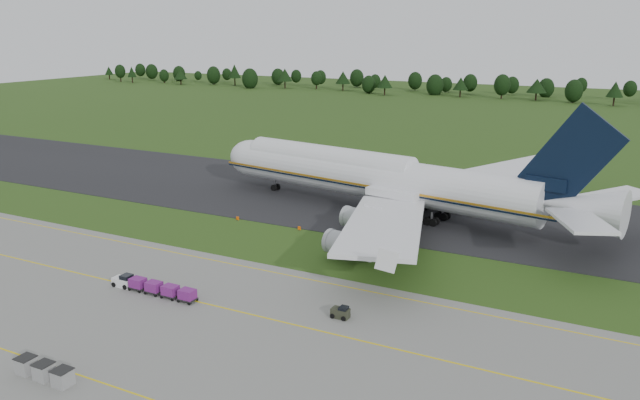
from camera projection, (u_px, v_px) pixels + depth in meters
The scene contains 10 objects.
ground at pixel (286, 246), 92.58m from camera, with size 600.00×600.00×0.00m, color #274514.
apron at pixel (119, 345), 63.37m from camera, with size 300.00×52.00×0.06m, color slate.
taxiway at pixel (361, 201), 116.61m from camera, with size 300.00×40.00×0.08m, color black.
apron_markings at pixel (165, 317), 69.39m from camera, with size 300.00×30.20×0.01m.
tree_line at pixel (548, 87), 278.53m from camera, with size 530.46×22.27×11.94m.
aircraft at pixel (382, 178), 108.43m from camera, with size 76.25×72.97×21.32m.
baggage_train at pixel (152, 287), 75.54m from camera, with size 12.39×1.58×1.52m.
utility_cart at pixel (340, 313), 69.18m from camera, with size 1.99×1.38×1.08m.
uld_row at pixel (44, 371), 56.95m from camera, with size 6.41×1.61×1.59m.
edge_markers at pixel (299, 228), 99.79m from camera, with size 24.27×0.30×0.60m.
Camera 1 is at (44.31, -75.62, 30.98)m, focal length 35.00 mm.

